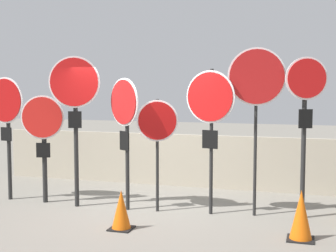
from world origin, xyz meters
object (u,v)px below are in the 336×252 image
Objects in this scene: stop_sign_7 at (305,105)px; stop_sign_1 at (43,129)px; stop_sign_3 at (125,115)px; stop_sign_6 at (257,86)px; traffic_cone_0 at (301,215)px; traffic_cone_1 at (121,210)px; stop_sign_2 at (75,99)px; stop_sign_0 at (6,112)px; stop_sign_4 at (157,128)px; stop_sign_5 at (210,108)px.

stop_sign_1 is at bearing 162.82° from stop_sign_7.
stop_sign_3 is 3.02m from stop_sign_7.
stop_sign_1 is at bearing 170.48° from stop_sign_6.
traffic_cone_0 is 2.63m from traffic_cone_1.
traffic_cone_1 is (1.29, -0.99, -1.64)m from stop_sign_2.
traffic_cone_0 is at bearing -66.39° from stop_sign_6.
stop_sign_7 is at bearing -9.25° from stop_sign_2.
stop_sign_0 is at bearing 158.74° from traffic_cone_1.
stop_sign_4 is at bearing 161.30° from traffic_cone_0.
stop_sign_6 is 2.94m from traffic_cone_1.
stop_sign_7 reaches higher than traffic_cone_1.
stop_sign_6 is (4.64, 0.23, 0.49)m from stop_sign_0.
stop_sign_1 is 0.82× the size of stop_sign_5.
stop_sign_2 reaches higher than stop_sign_3.
stop_sign_0 is 1.01× the size of stop_sign_3.
traffic_cone_0 is (5.40, -0.80, -1.32)m from stop_sign_0.
stop_sign_2 is at bearing 6.01° from stop_sign_0.
stop_sign_2 is at bearing 172.95° from stop_sign_6.
stop_sign_2 reaches higher than traffic_cone_1.
stop_sign_7 is 3.69× the size of traffic_cone_0.
traffic_cone_1 is (0.37, -1.05, -1.37)m from stop_sign_3.
traffic_cone_0 is (0.76, -1.03, -1.81)m from stop_sign_6.
stop_sign_4 is 2.46m from stop_sign_7.
stop_sign_1 reaches higher than stop_sign_4.
stop_sign_5 reaches higher than traffic_cone_0.
traffic_cone_1 is (-2.62, -1.41, -1.56)m from stop_sign_7.
stop_sign_3 reaches higher than stop_sign_4.
stop_sign_4 is at bearing -11.35° from stop_sign_2.
stop_sign_5 reaches higher than stop_sign_4.
stop_sign_2 reaches higher than traffic_cone_0.
stop_sign_6 is at bearing 21.41° from stop_sign_5.
stop_sign_5 is at bearing 11.35° from stop_sign_0.
traffic_cone_0 is at bearing -18.44° from stop_sign_5.
stop_sign_1 is (0.79, -0.00, -0.30)m from stop_sign_0.
stop_sign_5 is at bearing 40.09° from stop_sign_3.
stop_sign_2 is 2.31m from traffic_cone_1.
stop_sign_5 is at bearing 175.56° from stop_sign_6.
traffic_cone_0 is at bearing 6.18° from traffic_cone_1.
stop_sign_2 is 3.77× the size of traffic_cone_0.
stop_sign_0 is at bearing 161.02° from stop_sign_2.
stop_sign_6 is at bearing 12.45° from stop_sign_0.
stop_sign_1 is 1.03× the size of stop_sign_4.
stop_sign_0 reaches higher than traffic_cone_1.
stop_sign_3 is 1.18× the size of stop_sign_4.
traffic_cone_1 is (-1.85, -1.31, -1.87)m from stop_sign_6.
stop_sign_2 is (0.71, -0.09, 0.57)m from stop_sign_1.
stop_sign_3 is 3.82× the size of traffic_cone_1.
stop_sign_7 is (4.62, 0.32, 0.48)m from stop_sign_1.
stop_sign_1 is 0.91m from stop_sign_2.
stop_sign_5 is 1.53m from stop_sign_7.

